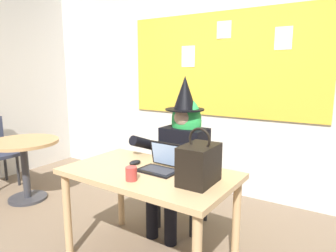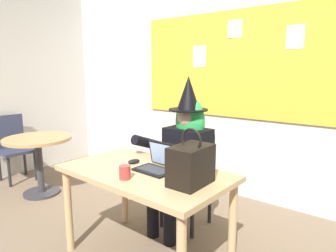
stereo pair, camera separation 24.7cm
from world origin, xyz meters
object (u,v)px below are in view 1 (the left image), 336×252
(chair_at_desk, at_px, (187,173))
(handbag, at_px, (199,164))
(desk_main, at_px, (149,183))
(person_costumed, at_px, (181,148))
(laptop, at_px, (161,164))
(coffee_mug, at_px, (131,174))
(computer_mouse, at_px, (135,162))
(side_table_round, at_px, (24,156))

(chair_at_desk, height_order, handbag, handbag)
(desk_main, height_order, person_costumed, person_costumed)
(chair_at_desk, distance_m, laptop, 0.74)
(person_costumed, bearing_deg, coffee_mug, 8.35)
(chair_at_desk, relative_size, coffee_mug, 9.32)
(handbag, bearing_deg, person_costumed, 128.22)
(person_costumed, relative_size, computer_mouse, 13.81)
(chair_at_desk, bearing_deg, person_costumed, -2.27)
(chair_at_desk, bearing_deg, side_table_round, -76.12)
(desk_main, distance_m, coffee_mug, 0.27)
(laptop, bearing_deg, handbag, -11.13)
(chair_at_desk, xyz_separation_m, coffee_mug, (0.09, -0.95, 0.30))
(desk_main, xyz_separation_m, side_table_round, (-1.88, 0.18, -0.12))
(chair_at_desk, height_order, computer_mouse, chair_at_desk)
(desk_main, bearing_deg, computer_mouse, 159.27)
(coffee_mug, relative_size, side_table_round, 0.12)
(chair_at_desk, height_order, side_table_round, chair_at_desk)
(person_costumed, bearing_deg, handbag, 40.78)
(handbag, height_order, coffee_mug, handbag)
(coffee_mug, xyz_separation_m, side_table_round, (-1.90, 0.40, -0.27))
(person_costumed, bearing_deg, computer_mouse, -9.66)
(laptop, height_order, computer_mouse, laptop)
(computer_mouse, bearing_deg, side_table_round, -169.25)
(chair_at_desk, distance_m, person_costumed, 0.31)
(coffee_mug, bearing_deg, laptop, 79.15)
(handbag, bearing_deg, laptop, 165.91)
(laptop, height_order, coffee_mug, laptop)
(desk_main, relative_size, computer_mouse, 12.56)
(desk_main, distance_m, handbag, 0.49)
(handbag, xyz_separation_m, side_table_round, (-2.31, 0.20, -0.35))
(computer_mouse, relative_size, coffee_mug, 1.09)
(laptop, bearing_deg, person_costumed, 107.41)
(computer_mouse, xyz_separation_m, handbag, (0.61, -0.09, 0.12))
(chair_at_desk, xyz_separation_m, handbag, (0.50, -0.75, 0.38))
(laptop, xyz_separation_m, handbag, (0.36, -0.09, 0.09))
(chair_at_desk, bearing_deg, computer_mouse, -12.91)
(computer_mouse, height_order, handbag, handbag)
(handbag, distance_m, coffee_mug, 0.47)
(laptop, distance_m, side_table_round, 1.97)
(laptop, xyz_separation_m, computer_mouse, (-0.26, 0.00, -0.03))
(laptop, xyz_separation_m, coffee_mug, (-0.06, -0.29, 0.00))
(desk_main, distance_m, laptop, 0.17)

